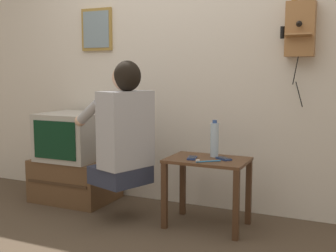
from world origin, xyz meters
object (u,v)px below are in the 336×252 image
at_px(cell_phone_spare, 224,159).
at_px(toothbrush, 207,161).
at_px(person, 124,128).
at_px(wall_phone_antique, 300,28).
at_px(television, 73,136).
at_px(water_bottle, 215,139).
at_px(framed_picture, 97,30).
at_px(cell_phone_held, 192,158).

height_order(cell_phone_spare, toothbrush, toothbrush).
xyz_separation_m(person, wall_phone_antique, (1.20, 0.54, 0.75)).
relative_size(person, television, 1.80).
bearing_deg(water_bottle, framed_picture, 165.03).
distance_m(wall_phone_antique, water_bottle, 1.04).
distance_m(cell_phone_held, cell_phone_spare, 0.23).
distance_m(cell_phone_held, toothbrush, 0.15).
relative_size(person, framed_picture, 2.46).
distance_m(person, cell_phone_spare, 0.79).
bearing_deg(television, toothbrush, -9.97).
relative_size(person, water_bottle, 3.39).
bearing_deg(cell_phone_held, wall_phone_antique, 20.09).
bearing_deg(toothbrush, television, 40.18).
relative_size(television, cell_phone_spare, 3.88).
distance_m(framed_picture, toothbrush, 1.73).
relative_size(framed_picture, cell_phone_held, 2.88).
bearing_deg(cell_phone_spare, television, 121.83).
xyz_separation_m(person, water_bottle, (0.65, 0.25, -0.08)).
distance_m(television, cell_phone_spare, 1.43).
bearing_deg(toothbrush, wall_phone_antique, -86.81).
height_order(cell_phone_held, toothbrush, toothbrush).
relative_size(wall_phone_antique, framed_picture, 2.13).
relative_size(cell_phone_held, cell_phone_spare, 0.99).
relative_size(wall_phone_antique, cell_phone_held, 6.12).
distance_m(person, framed_picture, 1.18).
height_order(wall_phone_antique, cell_phone_spare, wall_phone_antique).
distance_m(cell_phone_spare, toothbrush, 0.16).
bearing_deg(wall_phone_antique, framed_picture, 178.63).
distance_m(person, water_bottle, 0.70).
xyz_separation_m(television, wall_phone_antique, (1.88, 0.27, 0.89)).
height_order(cell_phone_held, cell_phone_spare, same).
distance_m(person, television, 0.75).
bearing_deg(water_bottle, cell_phone_spare, -36.05).
relative_size(framed_picture, water_bottle, 1.38).
bearing_deg(toothbrush, person, 53.31).
relative_size(water_bottle, toothbrush, 1.86).
relative_size(person, wall_phone_antique, 1.16).
bearing_deg(person, water_bottle, -49.61).
bearing_deg(television, person, -21.69).
height_order(television, toothbrush, television).
xyz_separation_m(wall_phone_antique, framed_picture, (-1.82, 0.04, 0.07)).
bearing_deg(framed_picture, wall_phone_antique, -1.37).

